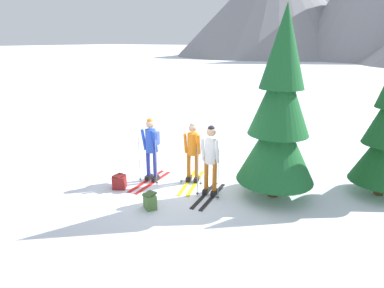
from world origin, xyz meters
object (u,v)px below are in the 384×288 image
Objects in this scene: skier_in_blue at (151,146)px; skier_in_white at (211,157)px; backpack_on_snow_front at (150,201)px; backpack_on_snow_beside at (119,182)px; pine_tree_mid at (279,115)px; skier_in_orange at (193,151)px.

skier_in_blue is 1.78m from skier_in_white.
skier_in_blue is at bearing -178.35° from skier_in_white.
backpack_on_snow_front is 1.02× the size of backpack_on_snow_beside.
pine_tree_mid reaches higher than backpack_on_snow_front.
skier_in_orange is at bearing 44.52° from backpack_on_snow_beside.
skier_in_orange reaches higher than backpack_on_snow_front.
skier_in_white is 2.50m from backpack_on_snow_beside.
skier_in_white is 1.90m from pine_tree_mid.
skier_in_white reaches higher than backpack_on_snow_front.
skier_in_blue is 0.99× the size of skier_in_white.
skier_in_white is 4.57× the size of backpack_on_snow_beside.
skier_in_orange is 0.97× the size of skier_in_white.
backpack_on_snow_front is (0.94, -1.29, -0.81)m from skier_in_blue.
skier_in_white is 1.78m from backpack_on_snow_front.
pine_tree_mid is at bearing 9.00° from skier_in_orange.
pine_tree_mid is 11.27× the size of backpack_on_snow_front.
backpack_on_snow_front is at bearing -135.91° from pine_tree_mid.
skier_in_blue reaches higher than skier_in_orange.
skier_in_blue is 1.79m from backpack_on_snow_front.
backpack_on_snow_beside is at bearing -135.48° from skier_in_orange.
skier_in_blue is 1.12m from skier_in_orange.
skier_in_blue is 1.02× the size of skier_in_orange.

